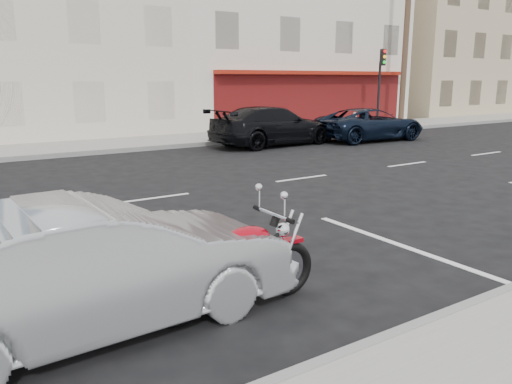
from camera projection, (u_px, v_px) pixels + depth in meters
ground at (235, 187)px, 11.74m from camera, size 120.00×120.00×0.00m
bldg_cream at (14, 6)px, 22.74m from camera, size 12.00×12.00×11.50m
bldg_corner at (254, 14)px, 29.53m from camera, size 14.00×12.00×12.50m
bldg_far_east at (421, 38)px, 37.65m from camera, size 12.00×12.00×11.00m
utility_pole at (406, 35)px, 25.95m from camera, size 1.80×0.30×9.00m
traffic_light at (381, 78)px, 25.15m from camera, size 0.26×0.30×3.80m
fire_hydrant at (355, 119)px, 24.94m from camera, size 0.20×0.20×0.72m
motorcycle at (290, 257)px, 5.80m from camera, size 2.08×0.69×1.04m
sedan_silver at (97, 267)px, 4.95m from camera, size 4.13×1.59×1.34m
suv_far at (370, 124)px, 20.60m from camera, size 4.89×2.47×1.33m
car_far at (272, 126)px, 19.01m from camera, size 5.27×2.47×1.49m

